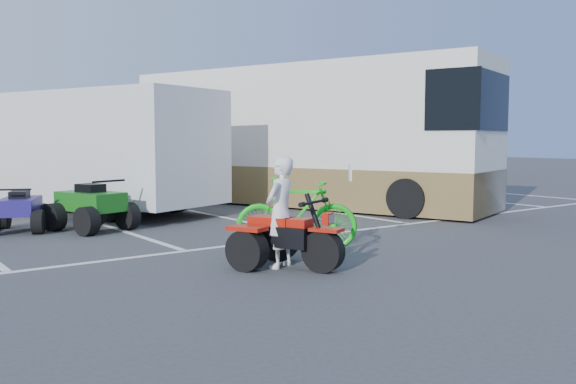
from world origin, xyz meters
TOP-DOWN VIEW (x-y plane):
  - ground at (0.00, 0.00)m, footprint 100.00×100.00m
  - parking_stripes at (0.87, 4.07)m, footprint 28.00×5.16m
  - grass_embankment at (0.00, 15.48)m, footprint 40.00×8.50m
  - red_trike_atv at (0.58, 0.33)m, footprint 1.69×1.88m
  - rider at (0.52, 0.47)m, footprint 0.69×0.58m
  - green_dirt_bike at (1.53, 1.40)m, footprint 1.94×1.67m
  - cargo_trailer at (0.72, 8.47)m, footprint 4.67×6.84m
  - rv_motorhome at (6.01, 6.92)m, footprint 5.90×10.67m
  - quad_atv_blue at (-1.64, 6.31)m, footprint 1.51×1.69m
  - quad_atv_green at (-0.46, 5.61)m, footprint 1.62×1.89m

SIDE VIEW (x-z plane):
  - ground at x=0.00m, z-range 0.00..0.00m
  - red_trike_atv at x=0.58m, z-range -0.50..0.50m
  - quad_atv_blue at x=-1.64m, z-range -0.45..0.45m
  - quad_atv_green at x=-0.46m, z-range -0.52..0.52m
  - parking_stripes at x=0.87m, z-range 0.00..0.01m
  - green_dirt_bike at x=1.53m, z-range 0.00..1.21m
  - rider at x=0.52m, z-range 0.00..1.59m
  - grass_embankment at x=0.00m, z-range -0.13..2.97m
  - cargo_trailer at x=0.72m, z-range 0.12..3.09m
  - rv_motorhome at x=6.01m, z-range -0.25..3.49m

